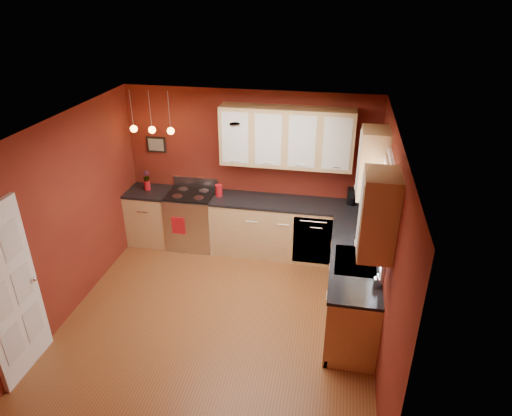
% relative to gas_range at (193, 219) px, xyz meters
% --- Properties ---
extents(floor, '(4.20, 4.20, 0.00)m').
position_rel_gas_range_xyz_m(floor, '(0.92, -1.80, -0.48)').
color(floor, brown).
rests_on(floor, ground).
extents(ceiling, '(4.00, 4.20, 0.02)m').
position_rel_gas_range_xyz_m(ceiling, '(0.92, -1.80, 2.12)').
color(ceiling, silver).
rests_on(ceiling, wall_back).
extents(wall_back, '(4.00, 0.02, 2.60)m').
position_rel_gas_range_xyz_m(wall_back, '(0.92, 0.30, 0.82)').
color(wall_back, maroon).
rests_on(wall_back, floor).
extents(wall_front, '(4.00, 0.02, 2.60)m').
position_rel_gas_range_xyz_m(wall_front, '(0.92, -3.90, 0.82)').
color(wall_front, maroon).
rests_on(wall_front, floor).
extents(wall_left, '(0.02, 4.20, 2.60)m').
position_rel_gas_range_xyz_m(wall_left, '(-1.08, -1.80, 0.82)').
color(wall_left, maroon).
rests_on(wall_left, floor).
extents(wall_right, '(0.02, 4.20, 2.60)m').
position_rel_gas_range_xyz_m(wall_right, '(2.92, -1.80, 0.82)').
color(wall_right, maroon).
rests_on(wall_right, floor).
extents(base_cabinets_back_left, '(0.70, 0.60, 0.90)m').
position_rel_gas_range_xyz_m(base_cabinets_back_left, '(-0.73, -0.00, -0.03)').
color(base_cabinets_back_left, tan).
rests_on(base_cabinets_back_left, floor).
extents(base_cabinets_back_right, '(2.54, 0.60, 0.90)m').
position_rel_gas_range_xyz_m(base_cabinets_back_right, '(1.65, -0.00, -0.03)').
color(base_cabinets_back_right, tan).
rests_on(base_cabinets_back_right, floor).
extents(base_cabinets_right, '(0.60, 2.10, 0.90)m').
position_rel_gas_range_xyz_m(base_cabinets_right, '(2.62, -1.35, -0.03)').
color(base_cabinets_right, tan).
rests_on(base_cabinets_right, floor).
extents(counter_back_left, '(0.70, 0.62, 0.04)m').
position_rel_gas_range_xyz_m(counter_back_left, '(-0.73, -0.00, 0.44)').
color(counter_back_left, black).
rests_on(counter_back_left, base_cabinets_back_left).
extents(counter_back_right, '(2.54, 0.62, 0.04)m').
position_rel_gas_range_xyz_m(counter_back_right, '(1.65, -0.00, 0.44)').
color(counter_back_right, black).
rests_on(counter_back_right, base_cabinets_back_right).
extents(counter_right, '(0.62, 2.10, 0.04)m').
position_rel_gas_range_xyz_m(counter_right, '(2.62, -1.35, 0.44)').
color(counter_right, black).
rests_on(counter_right, base_cabinets_right).
extents(gas_range, '(0.76, 0.64, 1.11)m').
position_rel_gas_range_xyz_m(gas_range, '(0.00, 0.00, 0.00)').
color(gas_range, '#B9BABE').
rests_on(gas_range, floor).
extents(dishwasher_front, '(0.60, 0.02, 0.80)m').
position_rel_gas_range_xyz_m(dishwasher_front, '(2.02, -0.29, -0.03)').
color(dishwasher_front, '#B9BABE').
rests_on(dishwasher_front, base_cabinets_back_right).
extents(sink, '(0.50, 0.70, 0.33)m').
position_rel_gas_range_xyz_m(sink, '(2.62, -1.50, 0.43)').
color(sink, gray).
rests_on(sink, counter_right).
extents(window, '(0.06, 1.02, 1.22)m').
position_rel_gas_range_xyz_m(window, '(2.89, -1.50, 1.21)').
color(window, white).
rests_on(window, wall_right).
extents(door_left_wall, '(0.12, 0.82, 2.05)m').
position_rel_gas_range_xyz_m(door_left_wall, '(-1.05, -3.00, 0.54)').
color(door_left_wall, white).
rests_on(door_left_wall, floor).
extents(upper_cabinets_back, '(2.00, 0.35, 0.90)m').
position_rel_gas_range_xyz_m(upper_cabinets_back, '(1.52, 0.12, 1.47)').
color(upper_cabinets_back, tan).
rests_on(upper_cabinets_back, wall_back).
extents(upper_cabinets_right, '(0.35, 1.95, 0.90)m').
position_rel_gas_range_xyz_m(upper_cabinets_right, '(2.75, -1.48, 1.47)').
color(upper_cabinets_right, tan).
rests_on(upper_cabinets_right, wall_right).
extents(wall_picture, '(0.32, 0.03, 0.26)m').
position_rel_gas_range_xyz_m(wall_picture, '(-0.63, 0.28, 1.17)').
color(wall_picture, black).
rests_on(wall_picture, wall_back).
extents(pendant_lights, '(0.71, 0.11, 0.66)m').
position_rel_gas_range_xyz_m(pendant_lights, '(-0.53, -0.05, 1.53)').
color(pendant_lights, gray).
rests_on(pendant_lights, ceiling).
extents(red_canister, '(0.12, 0.12, 0.19)m').
position_rel_gas_range_xyz_m(red_canister, '(0.47, 0.02, 0.55)').
color(red_canister, '#B21319').
rests_on(red_canister, counter_back_right).
extents(red_vase, '(0.10, 0.10, 0.16)m').
position_rel_gas_range_xyz_m(red_vase, '(-0.76, 0.03, 0.54)').
color(red_vase, '#B21319').
rests_on(red_vase, counter_back_left).
extents(flowers, '(0.12, 0.12, 0.19)m').
position_rel_gas_range_xyz_m(flowers, '(-0.76, 0.03, 0.69)').
color(flowers, '#B21319').
rests_on(flowers, red_vase).
extents(coffee_maker, '(0.18, 0.18, 0.25)m').
position_rel_gas_range_xyz_m(coffee_maker, '(2.58, 0.13, 0.57)').
color(coffee_maker, black).
rests_on(coffee_maker, counter_back_right).
extents(soap_pump, '(0.08, 0.08, 0.17)m').
position_rel_gas_range_xyz_m(soap_pump, '(2.85, -1.99, 0.54)').
color(soap_pump, white).
rests_on(soap_pump, counter_right).
extents(dish_towel, '(0.22, 0.01, 0.30)m').
position_rel_gas_range_xyz_m(dish_towel, '(-0.13, -0.33, 0.04)').
color(dish_towel, '#B21319').
rests_on(dish_towel, gas_range).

